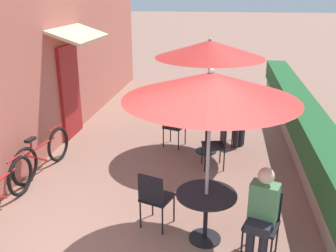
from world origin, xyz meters
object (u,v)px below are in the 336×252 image
(patio_umbrella_mid, at_px, (210,49))
(seated_patron_mid_left, at_px, (235,115))
(patio_umbrella_near, at_px, (211,86))
(patio_table_near, at_px, (206,206))
(seated_patron_near_right, at_px, (262,211))
(bicycle_leaning, at_px, (0,191))
(cafe_chair_mid_back, at_px, (217,142))
(cafe_chair_mid_left, at_px, (231,121))
(patio_table_mid, at_px, (207,128))
(cafe_chair_near_left, at_px, (154,196))
(cafe_chair_mid_right, at_px, (173,125))
(cafe_chair_near_right, at_px, (263,218))
(bicycle_second, at_px, (42,154))

(patio_umbrella_mid, xyz_separation_m, seated_patron_mid_left, (0.57, 0.48, -1.47))
(patio_umbrella_near, bearing_deg, patio_table_near, -116.57)
(seated_patron_near_right, distance_m, bicycle_leaning, 3.87)
(seated_patron_mid_left, height_order, cafe_chair_mid_back, seated_patron_mid_left)
(bicycle_leaning, bearing_deg, patio_table_near, -0.80)
(patio_umbrella_mid, bearing_deg, patio_table_near, -86.91)
(seated_patron_near_right, xyz_separation_m, bicycle_leaning, (-3.83, 0.48, -0.33))
(patio_umbrella_near, xyz_separation_m, patio_umbrella_mid, (-0.16, 2.98, 0.00))
(seated_patron_near_right, xyz_separation_m, seated_patron_mid_left, (-0.29, 3.73, 0.00))
(seated_patron_mid_left, bearing_deg, cafe_chair_mid_back, 31.66)
(seated_patron_near_right, bearing_deg, cafe_chair_mid_back, -58.12)
(seated_patron_near_right, height_order, cafe_chair_mid_left, seated_patron_near_right)
(seated_patron_near_right, xyz_separation_m, patio_table_mid, (-0.86, 3.25, -0.16))
(cafe_chair_near_left, bearing_deg, bicycle_leaning, -163.03)
(patio_table_near, bearing_deg, cafe_chair_near_left, 167.61)
(patio_umbrella_near, distance_m, seated_patron_mid_left, 3.78)
(patio_table_mid, bearing_deg, cafe_chair_mid_back, -71.23)
(cafe_chair_mid_right, xyz_separation_m, bicycle_leaning, (-2.24, -2.91, -0.16))
(cafe_chair_mid_left, bearing_deg, cafe_chair_near_right, 53.24)
(cafe_chair_near_left, bearing_deg, patio_umbrella_near, 5.87)
(patio_table_mid, xyz_separation_m, patio_umbrella_mid, (0.00, 0.00, 1.63))
(seated_patron_mid_left, distance_m, bicycle_leaning, 4.81)
(seated_patron_near_right, bearing_deg, bicycle_second, -7.45)
(bicycle_leaning, bearing_deg, seated_patron_near_right, -4.05)
(cafe_chair_mid_right, relative_size, bicycle_second, 0.51)
(cafe_chair_near_left, relative_size, cafe_chair_mid_back, 1.00)
(seated_patron_near_right, relative_size, patio_umbrella_mid, 0.53)
(patio_table_mid, relative_size, patio_umbrella_mid, 0.34)
(bicycle_second, bearing_deg, cafe_chair_mid_left, 37.88)
(cafe_chair_near_right, xyz_separation_m, cafe_chair_mid_left, (-0.40, 3.70, 0.00))
(patio_table_mid, relative_size, bicycle_second, 0.47)
(cafe_chair_mid_right, distance_m, bicycle_second, 2.72)
(seated_patron_mid_left, bearing_deg, seated_patron_near_right, 51.51)
(cafe_chair_near_right, distance_m, cafe_chair_mid_right, 3.67)
(patio_umbrella_near, height_order, cafe_chair_near_left, patio_umbrella_near)
(seated_patron_mid_left, bearing_deg, patio_table_near, 40.39)
(patio_table_near, distance_m, bicycle_second, 3.50)
(cafe_chair_mid_back, distance_m, bicycle_second, 3.28)
(patio_table_near, distance_m, cafe_chair_mid_right, 3.25)
(cafe_chair_mid_right, bearing_deg, cafe_chair_mid_left, 35.87)
(patio_umbrella_mid, xyz_separation_m, bicycle_second, (-2.96, -1.41, -1.80))
(patio_table_mid, height_order, cafe_chair_mid_left, cafe_chair_mid_left)
(patio_table_near, xyz_separation_m, patio_table_mid, (-0.16, 2.98, 0.00))
(patio_table_near, distance_m, patio_umbrella_mid, 3.40)
(patio_table_near, height_order, cafe_chair_mid_back, cafe_chair_mid_back)
(seated_patron_mid_left, height_order, cafe_chair_mid_right, seated_patron_mid_left)
(cafe_chair_mid_left, xyz_separation_m, cafe_chair_mid_right, (-1.23, -0.42, 0.00))
(cafe_chair_near_left, xyz_separation_m, cafe_chair_near_right, (1.46, -0.32, 0.00))
(seated_patron_mid_left, distance_m, cafe_chair_mid_back, 1.24)
(patio_umbrella_near, relative_size, cafe_chair_mid_back, 2.73)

